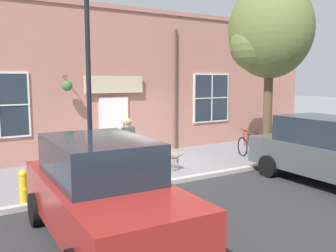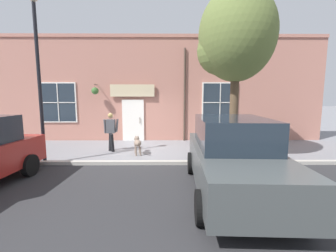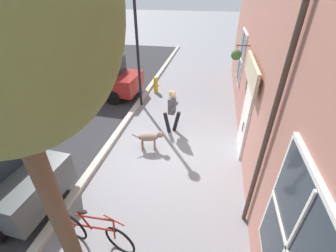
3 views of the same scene
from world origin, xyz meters
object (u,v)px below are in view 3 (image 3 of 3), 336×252
Objects in this scene: leaning_bicycle at (96,232)px; fire_hydrant at (156,85)px; pedestrian_walking at (172,108)px; dog_on_leash at (150,137)px; street_lamp at (135,17)px; parked_car_nearest_curb at (95,76)px.

leaning_bicycle reaches higher than fire_hydrant.
leaning_bicycle is at bearing 81.04° from pedestrian_walking.
fire_hydrant is (0.73, -7.66, 0.02)m from leaning_bicycle.
dog_on_leash is at bearing 102.03° from fire_hydrant.
street_lamp is at bearing -80.64° from leaning_bicycle.
parked_car_nearest_curb reaches higher than pedestrian_walking.
parked_car_nearest_curb is (4.14, -2.53, -0.06)m from pedestrian_walking.
pedestrian_walking is at bearing -98.96° from leaning_bicycle.
leaning_bicycle is 7.75m from parked_car_nearest_curb.
parked_car_nearest_curb reaches higher than leaning_bicycle.
street_lamp is at bearing 78.36° from fire_hydrant.
fire_hydrant is (-2.72, -0.74, -0.48)m from parked_car_nearest_curb.
dog_on_leash is 5.20m from parked_car_nearest_curb.
street_lamp is (1.72, -1.83, 2.57)m from pedestrian_walking.
street_lamp is at bearing -46.76° from pedestrian_walking.
parked_car_nearest_curb reaches higher than fire_hydrant.
dog_on_leash is at bearing -93.78° from leaning_bicycle.
parked_car_nearest_curb is at bearing -16.32° from street_lamp.
pedestrian_walking is 3.59m from street_lamp.
leaning_bicycle is (0.21, 3.25, -0.08)m from dog_on_leash.
pedestrian_walking is 2.07× the size of fire_hydrant.
pedestrian_walking is at bearing -112.72° from dog_on_leash.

